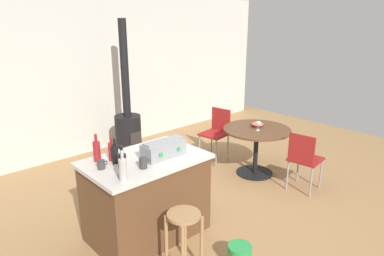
% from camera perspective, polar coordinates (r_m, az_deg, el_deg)
% --- Properties ---
extents(ground_plane, '(8.80, 8.80, 0.00)m').
position_cam_1_polar(ground_plane, '(4.65, 4.80, -12.62)').
color(ground_plane, '#A37A4C').
extents(back_wall, '(8.00, 0.10, 2.70)m').
position_cam_1_polar(back_wall, '(6.48, -14.72, 8.34)').
color(back_wall, beige).
rests_on(back_wall, ground_plane).
extents(kitchen_island, '(1.27, 0.84, 0.91)m').
position_cam_1_polar(kitchen_island, '(3.94, -7.40, -11.03)').
color(kitchen_island, brown).
rests_on(kitchen_island, ground_plane).
extents(wooden_stool, '(0.32, 0.32, 0.61)m').
position_cam_1_polar(wooden_stool, '(3.41, -1.33, -16.14)').
color(wooden_stool, '#A37A4C').
rests_on(wooden_stool, ground_plane).
extents(dining_table, '(1.01, 1.01, 0.73)m').
position_cam_1_polar(dining_table, '(5.40, 10.43, -1.84)').
color(dining_table, black).
rests_on(dining_table, ground_plane).
extents(folding_chair_near, '(0.45, 0.45, 0.88)m').
position_cam_1_polar(folding_chair_near, '(5.86, 4.02, -0.40)').
color(folding_chair_near, maroon).
rests_on(folding_chair_near, ground_plane).
extents(folding_chair_far, '(0.45, 0.45, 0.86)m').
position_cam_1_polar(folding_chair_far, '(5.04, 17.74, -4.57)').
color(folding_chair_far, maroon).
rests_on(folding_chair_far, ground_plane).
extents(wood_stove, '(0.44, 0.45, 2.32)m').
position_cam_1_polar(wood_stove, '(6.07, -10.37, 0.35)').
color(wood_stove, black).
rests_on(wood_stove, ground_plane).
extents(toolbox, '(0.47, 0.21, 0.19)m').
position_cam_1_polar(toolbox, '(3.73, -4.64, -3.39)').
color(toolbox, gray).
rests_on(toolbox, kitchen_island).
extents(bottle_0, '(0.07, 0.07, 0.29)m').
position_cam_1_polar(bottle_0, '(3.24, -11.17, -6.62)').
color(bottle_0, '#B7B2AD').
rests_on(bottle_0, kitchen_island).
extents(bottle_1, '(0.06, 0.06, 0.26)m').
position_cam_1_polar(bottle_1, '(3.72, -12.96, -3.69)').
color(bottle_1, maroon).
rests_on(bottle_1, kitchen_island).
extents(bottle_2, '(0.08, 0.08, 0.30)m').
position_cam_1_polar(bottle_2, '(3.33, -11.26, -5.83)').
color(bottle_2, black).
rests_on(bottle_2, kitchen_island).
extents(bottle_3, '(0.07, 0.07, 0.26)m').
position_cam_1_polar(bottle_3, '(3.64, -12.38, -4.09)').
color(bottle_3, black).
rests_on(bottle_3, kitchen_island).
extents(bottle_4, '(0.08, 0.08, 0.29)m').
position_cam_1_polar(bottle_4, '(3.73, -15.21, -3.59)').
color(bottle_4, maroon).
rests_on(bottle_4, kitchen_island).
extents(cup_0, '(0.12, 0.08, 0.11)m').
position_cam_1_polar(cup_0, '(3.49, -7.92, -5.63)').
color(cup_0, '#383838').
rests_on(cup_0, kitchen_island).
extents(cup_1, '(0.11, 0.07, 0.09)m').
position_cam_1_polar(cup_1, '(3.56, -14.52, -5.76)').
color(cup_1, '#383838').
rests_on(cup_1, kitchen_island).
extents(wine_glass, '(0.07, 0.07, 0.14)m').
position_cam_1_polar(wine_glass, '(5.24, 10.74, 0.73)').
color(wine_glass, silver).
rests_on(wine_glass, dining_table).
extents(serving_bowl, '(0.18, 0.18, 0.07)m').
position_cam_1_polar(serving_bowl, '(5.45, 10.60, 0.64)').
color(serving_bowl, '#DB6651').
rests_on(serving_bowl, dining_table).
extents(plastic_bucket, '(0.23, 0.23, 0.24)m').
position_cam_1_polar(plastic_bucket, '(3.65, 7.73, -19.96)').
color(plastic_bucket, green).
rests_on(plastic_bucket, ground_plane).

